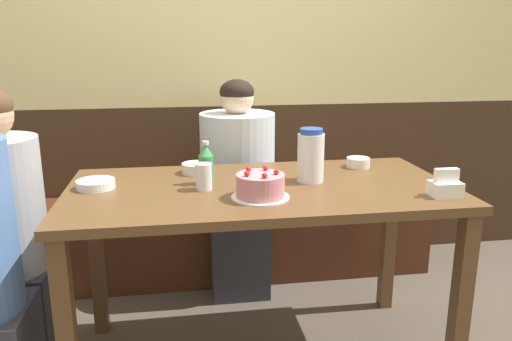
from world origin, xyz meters
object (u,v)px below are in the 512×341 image
bowl_soup_white (96,184)px  person_grey_tee (3,241)px  napkin_holder (445,186)px  person_pale_blue_shirt (238,190)px  bench_seat (237,236)px  water_pitcher (311,156)px  birthday_cake (260,186)px  glass_water_tall (204,177)px  bowl_side_dish (358,163)px  bowl_rice_small (196,168)px  soju_bottle (206,164)px

bowl_soup_white → person_grey_tee: (-0.38, 0.03, -0.22)m
napkin_holder → bowl_soup_white: napkin_holder is taller
bowl_soup_white → person_pale_blue_shirt: (0.62, 0.57, -0.23)m
bench_seat → water_pitcher: 1.05m
bowl_soup_white → birthday_cake: bearing=-19.8°
bench_seat → person_pale_blue_shirt: bearing=-94.4°
napkin_holder → glass_water_tall: bearing=165.8°
bowl_side_dish → person_pale_blue_shirt: size_ratio=0.09×
napkin_holder → bowl_rice_small: 1.01m
water_pitcher → glass_water_tall: water_pitcher is taller
water_pitcher → napkin_holder: water_pitcher is taller
bowl_soup_white → person_pale_blue_shirt: person_pale_blue_shirt is taller
soju_bottle → bench_seat: bearing=74.6°
napkin_holder → bowl_rice_small: size_ratio=0.89×
bench_seat → water_pitcher: size_ratio=10.21×
person_pale_blue_shirt → bench_seat: bearing=175.6°
bench_seat → bowl_soup_white: bowl_soup_white is taller
person_grey_tee → bowl_side_dish: bearing=4.8°
bench_seat → birthday_cake: (-0.03, -0.98, 0.59)m
person_pale_blue_shirt → napkin_holder: bearing=37.1°
water_pitcher → soju_bottle: 0.42m
birthday_cake → water_pitcher: water_pitcher is taller
bench_seat → napkin_holder: size_ratio=20.26×
birthday_cake → bowl_rice_small: size_ratio=1.73×
birthday_cake → napkin_holder: birthday_cake is taller
glass_water_tall → person_pale_blue_shirt: person_pale_blue_shirt is taller
bowl_rice_small → bowl_side_dish: same height
bench_seat → bowl_soup_white: bearing=-129.9°
birthday_cake → bowl_rice_small: (-0.22, 0.39, -0.02)m
bowl_rice_small → person_grey_tee: size_ratio=0.11×
napkin_holder → bowl_side_dish: bearing=109.4°
bowl_side_dish → person_grey_tee: person_grey_tee is taller
napkin_holder → bowl_rice_small: napkin_holder is taller
bowl_soup_white → person_pale_blue_shirt: bearing=42.5°
napkin_holder → bowl_side_dish: 0.49m
soju_bottle → bowl_rice_small: size_ratio=1.41×
glass_water_tall → napkin_holder: bearing=-14.2°
water_pitcher → bowl_rice_small: size_ratio=1.77×
bench_seat → napkin_holder: 1.38m
glass_water_tall → bench_seat: bearing=75.2°
napkin_holder → bowl_rice_small: (-0.89, 0.48, -0.02)m
bowl_soup_white → bowl_rice_small: bowl_rice_small is taller
bench_seat → bowl_soup_white: (-0.64, -0.76, 0.57)m
bench_seat → bowl_side_dish: size_ratio=21.39×
soju_bottle → person_grey_tee: (-0.81, 0.04, -0.29)m
person_grey_tee → birthday_cake: bearing=-14.3°
bowl_soup_white → water_pitcher: bearing=-2.2°
napkin_holder → bowl_rice_small: bearing=152.0°
water_pitcher → person_pale_blue_shirt: bearing=110.4°
bowl_rice_small → glass_water_tall: bearing=-85.7°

